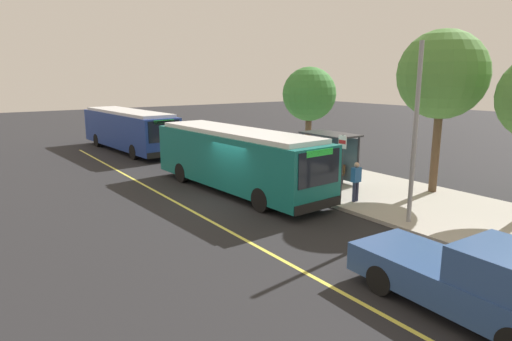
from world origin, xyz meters
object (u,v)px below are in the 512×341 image
at_px(transit_bus_main, 236,158).
at_px(route_sign_post, 342,158).
at_px(transit_bus_second, 129,129).
at_px(pedestrian_commuter, 356,179).
at_px(waiting_bench, 331,172).
at_px(pickup_truck, 474,282).

relative_size(transit_bus_main, route_sign_post, 3.87).
relative_size(transit_bus_main, transit_bus_second, 0.94).
bearing_deg(pedestrian_commuter, transit_bus_main, -148.78).
bearing_deg(transit_bus_main, pedestrian_commuter, 31.22).
bearing_deg(waiting_bench, pickup_truck, -29.83).
bearing_deg(transit_bus_second, route_sign_post, 9.03).
distance_m(waiting_bench, route_sign_post, 3.56).
xyz_separation_m(waiting_bench, pedestrian_commuter, (3.26, -1.74, 0.48)).
bearing_deg(route_sign_post, transit_bus_second, -170.97).
distance_m(transit_bus_main, waiting_bench, 5.01).
bearing_deg(pickup_truck, waiting_bench, 150.17).
relative_size(transit_bus_second, route_sign_post, 4.14).
bearing_deg(pedestrian_commuter, waiting_bench, 151.91).
distance_m(pickup_truck, pedestrian_commuter, 8.94).
bearing_deg(transit_bus_second, waiting_bench, 17.26).
bearing_deg(waiting_bench, transit_bus_second, -162.74).
distance_m(transit_bus_second, pedestrian_commuter, 19.36).
relative_size(pickup_truck, route_sign_post, 1.95).
bearing_deg(transit_bus_main, pickup_truck, -7.40).
bearing_deg(pedestrian_commuter, route_sign_post, -158.72).
height_order(transit_bus_main, waiting_bench, transit_bus_main).
bearing_deg(pedestrian_commuter, transit_bus_second, -170.55).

